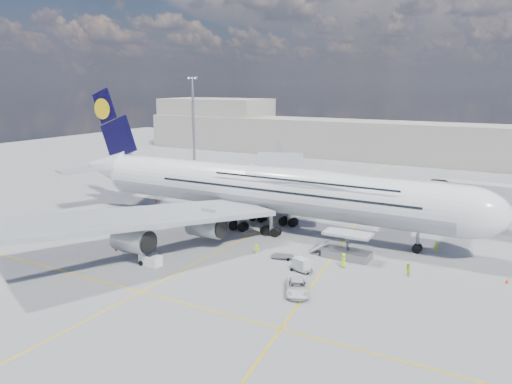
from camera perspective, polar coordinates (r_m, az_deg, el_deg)
The scene contains 31 objects.
ground at distance 75.52m, azimuth -2.74°, elevation -6.02°, with size 300.00×300.00×0.00m, color gray.
taxi_line_main at distance 75.52m, azimuth -2.74°, elevation -6.02°, with size 0.25×220.00×0.01m, color #DCB50B.
taxi_line_cross at distance 60.66m, azimuth -13.03°, elevation -11.06°, with size 120.00×0.25×0.01m, color #DCB50B.
taxi_line_diag at distance 78.34m, azimuth 9.99°, elevation -5.51°, with size 0.25×100.00×0.01m, color #DCB50B.
airliner at distance 81.95m, azimuth 1.09°, elevation 0.44°, with size 77.26×79.15×23.71m.
jet_bridge at distance 83.68m, azimuth 22.98°, elevation -0.32°, with size 18.80×12.10×8.50m.
cargo_loader at distance 70.70m, azimuth 10.23°, elevation -6.44°, with size 8.53×3.20×3.67m.
light_mast at distance 131.88m, azimuth -7.16°, elevation 7.65°, with size 3.00×0.70×25.50m.
terminal at distance 161.21m, azimuth 15.60°, elevation 5.56°, with size 180.00×16.00×12.00m, color #B2AD9E.
hangar at distance 194.26m, azimuth -4.58°, elevation 7.94°, with size 40.00×22.00×18.00m, color #B2AD9E.
dolly_row_a at distance 74.95m, azimuth -13.79°, elevation -6.22°, with size 3.69×2.86×0.48m.
dolly_row_b at distance 86.05m, azimuth -13.62°, elevation -3.83°, with size 2.88×1.67×0.41m.
dolly_row_c at distance 81.69m, azimuth -13.59°, elevation -4.71°, with size 2.80×1.66×0.39m.
dolly_back at distance 90.09m, azimuth -13.65°, elevation -3.10°, with size 3.13×2.10×0.42m.
dolly_nose_far at distance 69.73m, azimuth 3.02°, elevation -7.31°, with size 3.34×2.45×0.44m.
dolly_nose_near at distance 65.06m, azimuth 5.21°, elevation -8.25°, with size 3.12×2.33×1.76m.
baggage_tug at distance 68.22m, azimuth -11.97°, elevation -7.57°, with size 3.17×1.64×1.92m.
catering_truck_inner at distance 106.07m, azimuth -2.01°, elevation 0.29°, with size 6.29×4.35×3.47m.
catering_truck_outer at distance 126.00m, azimuth 0.41°, elevation 2.24°, with size 6.17×2.74×3.59m.
service_van at distance 58.65m, azimuth 4.73°, elevation -10.80°, with size 2.53×5.48×1.52m, color silver.
crew_nose at distance 76.83m, azimuth 19.91°, elevation -5.85°, with size 0.56×0.37×1.53m, color #D0FD1A.
crew_loader at distance 65.84m, azimuth 16.96°, elevation -8.54°, with size 0.89×0.69×1.83m, color #ABEF19.
crew_wing at distance 71.36m, azimuth -11.82°, elevation -6.66°, with size 1.01×0.42×1.72m, color #C4FF1A.
crew_van at distance 67.19m, azimuth 9.95°, elevation -7.68°, with size 0.96×0.62×1.96m, color #C7FF1A.
crew_tug at distance 71.00m, azimuth 0.08°, elevation -6.54°, with size 1.03×0.59×1.59m, color #C1EE19.
cone_nose at distance 68.62m, azimuth 26.74°, elevation -9.05°, with size 0.47×0.47×0.60m.
cone_wing_left_inner at distance 96.15m, azimuth -4.48°, elevation -1.82°, with size 0.50×0.50×0.64m.
cone_wing_left_outer at distance 116.53m, azimuth 3.52°, elevation 0.69°, with size 0.46×0.46×0.59m.
cone_wing_right_inner at distance 75.49m, azimuth -15.70°, elevation -6.29°, with size 0.41×0.41×0.53m.
cone_wing_right_outer at distance 72.93m, azimuth -13.25°, elevation -6.77°, with size 0.50×0.50×0.64m.
cone_tail at distance 103.40m, azimuth -11.35°, elevation -1.03°, with size 0.47×0.47×0.60m.
Camera 1 is at (38.33, -60.57, 23.77)m, focal length 35.00 mm.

